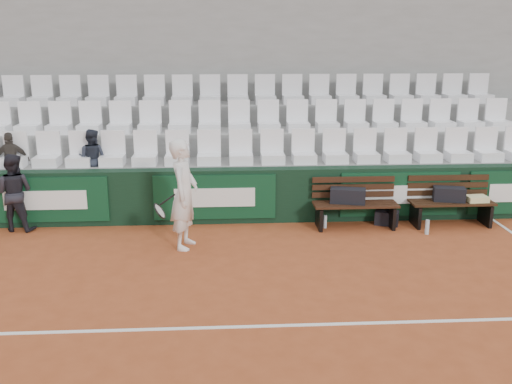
# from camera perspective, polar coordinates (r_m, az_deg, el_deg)

# --- Properties ---
(ground) EXTENTS (80.00, 80.00, 0.00)m
(ground) POSITION_cam_1_polar(r_m,az_deg,el_deg) (6.95, -2.74, -13.38)
(ground) COLOR #A54A25
(ground) RESTS_ON ground
(court_baseline) EXTENTS (18.00, 0.06, 0.01)m
(court_baseline) POSITION_cam_1_polar(r_m,az_deg,el_deg) (6.95, -2.74, -13.35)
(court_baseline) COLOR white
(court_baseline) RESTS_ON ground
(back_barrier) EXTENTS (18.00, 0.34, 1.00)m
(back_barrier) POSITION_cam_1_polar(r_m,az_deg,el_deg) (10.48, -2.67, -0.35)
(back_barrier) COLOR black
(back_barrier) RESTS_ON ground
(grandstand_tier_front) EXTENTS (18.00, 0.95, 1.00)m
(grandstand_tier_front) POSITION_cam_1_polar(r_m,az_deg,el_deg) (11.09, -3.06, 0.52)
(grandstand_tier_front) COLOR gray
(grandstand_tier_front) RESTS_ON ground
(grandstand_tier_mid) EXTENTS (18.00, 0.95, 1.45)m
(grandstand_tier_mid) POSITION_cam_1_polar(r_m,az_deg,el_deg) (11.96, -3.11, 2.73)
(grandstand_tier_mid) COLOR #979794
(grandstand_tier_mid) RESTS_ON ground
(grandstand_tier_back) EXTENTS (18.00, 0.95, 1.90)m
(grandstand_tier_back) POSITION_cam_1_polar(r_m,az_deg,el_deg) (12.84, -3.15, 4.64)
(grandstand_tier_back) COLOR gray
(grandstand_tier_back) RESTS_ON ground
(grandstand_rear_wall) EXTENTS (18.00, 0.30, 4.40)m
(grandstand_rear_wall) POSITION_cam_1_polar(r_m,az_deg,el_deg) (13.29, -3.24, 10.45)
(grandstand_rear_wall) COLOR gray
(grandstand_rear_wall) RESTS_ON ground
(seat_row_front) EXTENTS (11.90, 0.44, 0.63)m
(seat_row_front) POSITION_cam_1_polar(r_m,az_deg,el_deg) (10.74, -3.12, 4.49)
(seat_row_front) COLOR white
(seat_row_front) RESTS_ON grandstand_tier_front
(seat_row_mid) EXTENTS (11.90, 0.44, 0.63)m
(seat_row_mid) POSITION_cam_1_polar(r_m,az_deg,el_deg) (11.60, -3.18, 7.56)
(seat_row_mid) COLOR white
(seat_row_mid) RESTS_ON grandstand_tier_mid
(seat_row_back) EXTENTS (11.90, 0.44, 0.63)m
(seat_row_back) POSITION_cam_1_polar(r_m,az_deg,el_deg) (12.49, -3.23, 10.20)
(seat_row_back) COLOR silver
(seat_row_back) RESTS_ON grandstand_tier_back
(bench_left) EXTENTS (1.50, 0.56, 0.45)m
(bench_left) POSITION_cam_1_polar(r_m,az_deg,el_deg) (10.38, 9.87, -2.31)
(bench_left) COLOR #371D10
(bench_left) RESTS_ON ground
(bench_right) EXTENTS (1.50, 0.56, 0.45)m
(bench_right) POSITION_cam_1_polar(r_m,az_deg,el_deg) (10.94, 18.88, -2.01)
(bench_right) COLOR #331D0F
(bench_right) RESTS_ON ground
(sports_bag_left) EXTENTS (0.66, 0.40, 0.26)m
(sports_bag_left) POSITION_cam_1_polar(r_m,az_deg,el_deg) (10.29, 9.17, -0.37)
(sports_bag_left) COLOR black
(sports_bag_left) RESTS_ON bench_left
(sports_bag_right) EXTENTS (0.59, 0.37, 0.25)m
(sports_bag_right) POSITION_cam_1_polar(r_m,az_deg,el_deg) (10.85, 18.75, -0.21)
(sports_bag_right) COLOR black
(sports_bag_right) RESTS_ON bench_right
(towel) EXTENTS (0.39, 0.29, 0.10)m
(towel) POSITION_cam_1_polar(r_m,az_deg,el_deg) (11.01, 21.20, -0.63)
(towel) COLOR beige
(towel) RESTS_ON bench_right
(sports_bag_ground) EXTENTS (0.48, 0.38, 0.25)m
(sports_bag_ground) POSITION_cam_1_polar(r_m,az_deg,el_deg) (10.68, 12.94, -2.53)
(sports_bag_ground) COLOR black
(sports_bag_ground) RESTS_ON ground
(water_bottle_near) EXTENTS (0.07, 0.07, 0.23)m
(water_bottle_near) POSITION_cam_1_polar(r_m,az_deg,el_deg) (10.31, 6.92, -2.95)
(water_bottle_near) COLOR silver
(water_bottle_near) RESTS_ON ground
(water_bottle_far) EXTENTS (0.07, 0.07, 0.26)m
(water_bottle_far) POSITION_cam_1_polar(r_m,az_deg,el_deg) (10.35, 16.74, -3.37)
(water_bottle_far) COLOR silver
(water_bottle_far) RESTS_ON ground
(tennis_player) EXTENTS (0.77, 0.73, 1.78)m
(tennis_player) POSITION_cam_1_polar(r_m,az_deg,el_deg) (9.17, -7.21, -0.24)
(tennis_player) COLOR white
(tennis_player) RESTS_ON ground
(ball_kid) EXTENTS (0.74, 0.61, 1.38)m
(ball_kid) POSITION_cam_1_polar(r_m,az_deg,el_deg) (10.83, -23.03, -0.05)
(ball_kid) COLOR black
(ball_kid) RESTS_ON ground
(spectator_b) EXTENTS (0.68, 0.45, 1.08)m
(spectator_b) POSITION_cam_1_polar(r_m,az_deg,el_deg) (11.44, -23.48, 5.05)
(spectator_b) COLOR #35302A
(spectator_b) RESTS_ON grandstand_tier_front
(spectator_c) EXTENTS (0.64, 0.55, 1.12)m
(spectator_c) POSITION_cam_1_polar(r_m,az_deg,el_deg) (11.02, -16.21, 5.49)
(spectator_c) COLOR #212632
(spectator_c) RESTS_ON grandstand_tier_front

